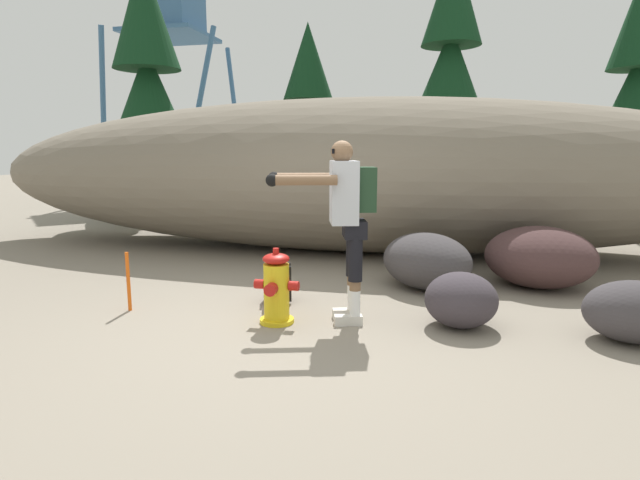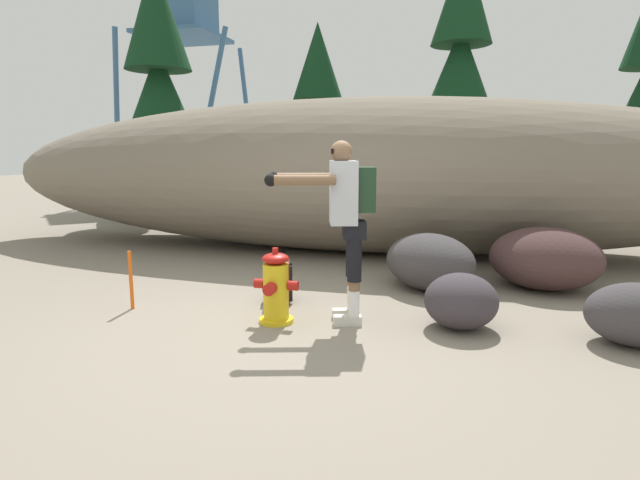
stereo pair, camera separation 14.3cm
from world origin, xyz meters
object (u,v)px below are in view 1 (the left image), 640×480
at_px(boulder_small, 427,261).
at_px(watchtower, 169,8).
at_px(boulder_mid, 635,312).
at_px(boulder_outlier, 461,300).
at_px(survey_stake, 128,282).
at_px(utility_worker, 345,209).
at_px(spare_backpack, 278,282).
at_px(boulder_large, 540,257).
at_px(fire_hydrant, 276,289).

bearing_deg(boulder_small, watchtower, 130.10).
height_order(boulder_mid, boulder_outlier, boulder_mid).
xyz_separation_m(watchtower, survey_stake, (5.61, -11.64, -5.87)).
bearing_deg(boulder_small, boulder_mid, -38.25).
xyz_separation_m(utility_worker, boulder_small, (0.73, 1.39, -0.74)).
bearing_deg(boulder_outlier, watchtower, 127.79).
bearing_deg(boulder_outlier, spare_backpack, 168.49).
relative_size(utility_worker, boulder_large, 1.34).
distance_m(spare_backpack, boulder_large, 3.10).
bearing_deg(survey_stake, watchtower, 115.74).
distance_m(boulder_large, boulder_small, 1.35).
relative_size(utility_worker, boulder_outlier, 2.56).
bearing_deg(boulder_mid, watchtower, 131.76).
bearing_deg(spare_backpack, boulder_mid, 154.46).
bearing_deg(boulder_outlier, survey_stake, -176.02).
relative_size(boulder_mid, survey_stake, 1.38).
height_order(boulder_outlier, watchtower, watchtower).
height_order(boulder_large, watchtower, watchtower).
relative_size(boulder_large, boulder_mid, 1.52).
bearing_deg(survey_stake, boulder_mid, 1.90).
distance_m(fire_hydrant, spare_backpack, 0.68).
bearing_deg(spare_backpack, boulder_large, -173.45).
bearing_deg(utility_worker, boulder_mid, 164.94).
bearing_deg(spare_backpack, survey_stake, 5.90).
bearing_deg(utility_worker, watchtower, -71.40).
relative_size(boulder_outlier, survey_stake, 1.10).
bearing_deg(boulder_mid, survey_stake, -178.10).
relative_size(utility_worker, survey_stake, 2.81).
xyz_separation_m(spare_backpack, watchtower, (-6.99, 11.04, 5.96)).
bearing_deg(survey_stake, fire_hydrant, -1.43).
distance_m(utility_worker, boulder_outlier, 1.34).
bearing_deg(boulder_outlier, utility_worker, -175.14).
bearing_deg(boulder_large, survey_stake, -155.96).
relative_size(boulder_small, watchtower, 0.14).
bearing_deg(boulder_mid, boulder_small, 141.75).
bearing_deg(boulder_small, boulder_large, 15.12).
xyz_separation_m(utility_worker, survey_stake, (-2.18, -0.14, -0.77)).
bearing_deg(utility_worker, fire_hydrant, 0.38).
bearing_deg(fire_hydrant, spare_backpack, 105.80).
distance_m(boulder_small, survey_stake, 3.28).
bearing_deg(boulder_outlier, boulder_small, 104.32).
distance_m(fire_hydrant, utility_worker, 0.98).
distance_m(utility_worker, survey_stake, 2.31).
bearing_deg(spare_backpack, watchtower, -75.34).
xyz_separation_m(fire_hydrant, boulder_large, (2.64, 1.92, 0.04)).
distance_m(boulder_large, watchtower, 15.02).
xyz_separation_m(boulder_mid, boulder_outlier, (-1.41, 0.07, -0.01)).
bearing_deg(boulder_mid, utility_worker, -179.56).
bearing_deg(watchtower, spare_backpack, -57.64).
relative_size(boulder_large, survey_stake, 2.09).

